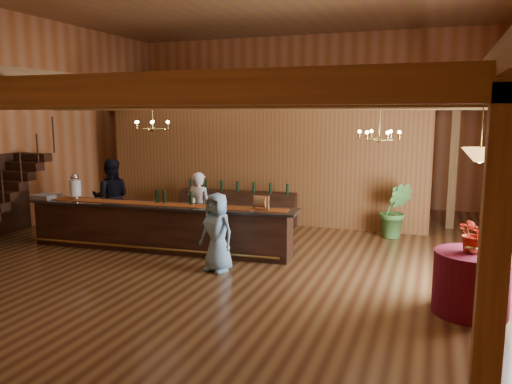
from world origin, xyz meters
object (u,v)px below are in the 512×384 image
(chandelier_right, at_px, (379,135))
(guest, at_px, (217,232))
(bartender, at_px, (199,208))
(tasting_bar, at_px, (159,227))
(raffle_drum, at_px, (261,202))
(pendant_lamp, at_px, (480,155))
(beverage_dispenser, at_px, (75,187))
(floor_plant, at_px, (395,210))
(round_table, at_px, (471,283))
(staff_second, at_px, (111,197))
(chandelier_left, at_px, (152,125))
(backbar_shelf, at_px, (238,208))

(chandelier_right, relative_size, guest, 0.53)
(bartender, xyz_separation_m, guest, (1.19, -1.65, -0.08))
(tasting_bar, xyz_separation_m, raffle_drum, (2.34, 0.12, 0.68))
(tasting_bar, height_order, pendant_lamp, pendant_lamp)
(beverage_dispenser, relative_size, pendant_lamp, 0.67)
(chandelier_right, height_order, bartender, chandelier_right)
(guest, bearing_deg, floor_plant, 68.25)
(round_table, relative_size, pendant_lamp, 1.22)
(raffle_drum, bearing_deg, bartender, 159.66)
(raffle_drum, xyz_separation_m, staff_second, (-4.17, 0.74, -0.26))
(beverage_dispenser, bearing_deg, chandelier_left, 9.43)
(chandelier_right, bearing_deg, floor_plant, 84.46)
(raffle_drum, distance_m, floor_plant, 3.74)
(bartender, height_order, floor_plant, bartender)
(chandelier_left, xyz_separation_m, chandelier_right, (4.78, 0.47, -0.17))
(backbar_shelf, xyz_separation_m, pendant_lamp, (5.58, -4.45, 1.95))
(raffle_drum, distance_m, backbar_shelf, 3.40)
(round_table, height_order, pendant_lamp, pendant_lamp)
(tasting_bar, xyz_separation_m, pendant_lamp, (6.24, -1.47, 1.88))
(beverage_dispenser, bearing_deg, floor_plant, 23.46)
(raffle_drum, xyz_separation_m, pendant_lamp, (3.90, -1.59, 1.19))
(beverage_dispenser, bearing_deg, round_table, -9.31)
(beverage_dispenser, height_order, backbar_shelf, beverage_dispenser)
(beverage_dispenser, xyz_separation_m, chandelier_right, (6.69, 0.79, 1.26))
(tasting_bar, xyz_separation_m, floor_plant, (4.80, 2.89, 0.16))
(backbar_shelf, bearing_deg, floor_plant, -8.05)
(raffle_drum, xyz_separation_m, chandelier_left, (-2.54, 0.09, 1.54))
(backbar_shelf, distance_m, floor_plant, 4.14)
(beverage_dispenser, xyz_separation_m, floor_plant, (6.90, 2.99, -0.64))
(round_table, xyz_separation_m, staff_second, (-8.08, 2.33, 0.47))
(beverage_dispenser, distance_m, raffle_drum, 4.45)
(backbar_shelf, bearing_deg, tasting_bar, -109.40)
(backbar_shelf, distance_m, chandelier_right, 5.01)
(tasting_bar, xyz_separation_m, beverage_dispenser, (-2.10, -0.10, 0.79))
(bartender, bearing_deg, tasting_bar, 56.35)
(chandelier_left, bearing_deg, raffle_drum, -2.10)
(staff_second, bearing_deg, chandelier_right, 150.16)
(floor_plant, bearing_deg, backbar_shelf, 178.76)
(tasting_bar, bearing_deg, floor_plant, 26.97)
(guest, relative_size, floor_plant, 1.12)
(round_table, distance_m, chandelier_left, 7.04)
(round_table, bearing_deg, backbar_shelf, 141.40)
(pendant_lamp, bearing_deg, backbar_shelf, 141.40)
(raffle_drum, height_order, bartender, bartender)
(chandelier_left, distance_m, chandelier_right, 4.81)
(raffle_drum, distance_m, round_table, 4.28)
(raffle_drum, bearing_deg, staff_second, 169.95)
(tasting_bar, bearing_deg, staff_second, 150.73)
(staff_second, bearing_deg, raffle_drum, 141.67)
(raffle_drum, height_order, pendant_lamp, pendant_lamp)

